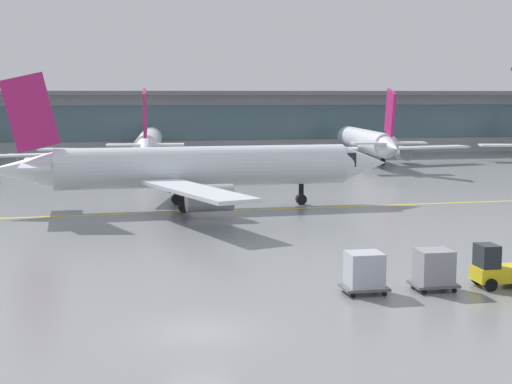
# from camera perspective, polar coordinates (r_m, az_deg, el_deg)

# --- Properties ---
(ground_plane) EXTENTS (400.00, 400.00, 0.00)m
(ground_plane) POSITION_cam_1_polar(r_m,az_deg,el_deg) (31.26, -4.04, -10.11)
(ground_plane) COLOR gray
(taxiway_centreline_stripe) EXTENTS (109.95, 4.08, 0.01)m
(taxiway_centreline_stripe) POSITION_cam_1_polar(r_m,az_deg,el_deg) (62.20, -3.58, -1.40)
(taxiway_centreline_stripe) COLOR yellow
(taxiway_centreline_stripe) RESTS_ON ground_plane
(terminal_concourse) EXTENTS (175.90, 11.00, 9.60)m
(terminal_concourse) POSITION_cam_1_polar(r_m,az_deg,el_deg) (119.54, -9.38, 5.01)
(terminal_concourse) COLOR #9EA3A8
(terminal_concourse) RESTS_ON ground_plane
(gate_airplane_2) EXTENTS (27.49, 29.69, 9.83)m
(gate_airplane_2) POSITION_cam_1_polar(r_m,az_deg,el_deg) (101.00, -7.78, 3.53)
(gate_airplane_2) COLOR white
(gate_airplane_2) RESTS_ON ground_plane
(gate_airplane_3) EXTENTS (27.49, 29.69, 9.83)m
(gate_airplane_3) POSITION_cam_1_polar(r_m,az_deg,el_deg) (104.23, 7.96, 3.64)
(gate_airplane_3) COLOR silver
(gate_airplane_3) RESTS_ON ground_plane
(taxiing_regional_jet) EXTENTS (32.88, 30.60, 10.90)m
(taxiing_regional_jet) POSITION_cam_1_polar(r_m,az_deg,el_deg) (63.71, -4.21, 1.76)
(taxiing_regional_jet) COLOR silver
(taxiing_regional_jet) RESTS_ON ground_plane
(baggage_tug) EXTENTS (2.61, 1.64, 2.10)m
(baggage_tug) POSITION_cam_1_polar(r_m,az_deg,el_deg) (39.67, 17.05, -5.34)
(baggage_tug) COLOR yellow
(baggage_tug) RESTS_ON ground_plane
(cargo_dolly_lead) EXTENTS (2.11, 1.62, 1.94)m
(cargo_dolly_lead) POSITION_cam_1_polar(r_m,az_deg,el_deg) (38.27, 12.78, -5.41)
(cargo_dolly_lead) COLOR #595B60
(cargo_dolly_lead) RESTS_ON ground_plane
(cargo_dolly_trailing) EXTENTS (2.11, 1.62, 1.94)m
(cargo_dolly_trailing) POSITION_cam_1_polar(r_m,az_deg,el_deg) (37.07, 7.87, -5.71)
(cargo_dolly_trailing) COLOR #595B60
(cargo_dolly_trailing) RESTS_ON ground_plane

